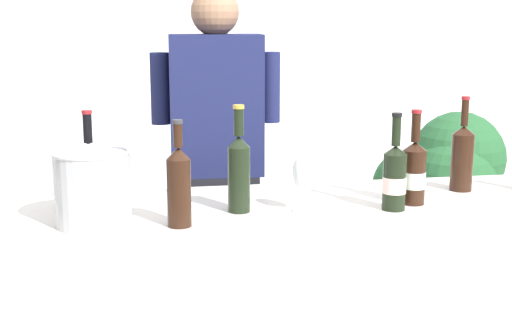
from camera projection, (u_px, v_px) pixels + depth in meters
The scene contains 11 objects.
wall_back at pixel (201, 45), 4.76m from camera, with size 8.00×0.10×2.80m, color white.
wine_bottle_0 at pixel (239, 170), 2.25m from camera, with size 0.07×0.07×0.35m.
wine_bottle_2 at pixel (90, 171), 2.33m from camera, with size 0.08×0.08×0.32m.
wine_bottle_3 at pixel (394, 177), 2.28m from camera, with size 0.08×0.08×0.32m.
wine_bottle_4 at pixel (414, 172), 2.35m from camera, with size 0.08×0.08×0.32m.
wine_bottle_6 at pixel (462, 156), 2.54m from camera, with size 0.08×0.08×0.35m.
wine_bottle_7 at pixel (179, 185), 2.09m from camera, with size 0.07×0.07×0.33m.
wine_glass at pixel (303, 175), 2.26m from camera, with size 0.07×0.07×0.19m.
ice_bucket at pixel (92, 187), 2.11m from camera, with size 0.24×0.24×0.23m.
person_server at pixel (217, 192), 3.03m from camera, with size 0.55×0.26×1.70m.
potted_shrub at pixel (437, 191), 3.51m from camera, with size 0.64×0.61×1.13m.
Camera 1 is at (-0.43, -2.22, 1.57)m, focal length 48.98 mm.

